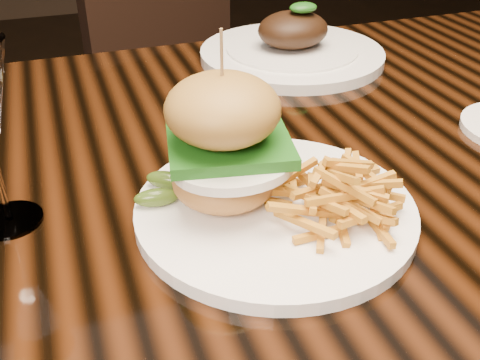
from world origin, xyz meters
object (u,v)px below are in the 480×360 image
object	(u,v)px
chair_far	(187,65)
far_dish	(292,49)
burger_plate	(265,175)
dining_table	(255,208)

from	to	relation	value
chair_far	far_dish	bearing A→B (deg)	-105.58
burger_plate	far_dish	world-z (taller)	burger_plate
far_dish	chair_far	world-z (taller)	chair_far
dining_table	chair_far	world-z (taller)	chair_far
far_dish	burger_plate	bearing A→B (deg)	-117.21
burger_plate	far_dish	bearing A→B (deg)	85.38
dining_table	far_dish	world-z (taller)	far_dish
dining_table	chair_far	xyz separation A→B (m)	(0.13, 0.89, -0.13)
far_dish	chair_far	bearing A→B (deg)	94.82
far_dish	chair_far	size ratio (longest dim) A/B	0.34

